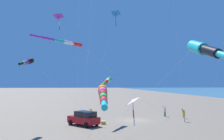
% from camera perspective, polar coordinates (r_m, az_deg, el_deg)
% --- Properties ---
extents(ground_plane, '(600.00, 600.00, 0.00)m').
position_cam_1_polar(ground_plane, '(35.88, 5.54, -11.97)').
color(ground_plane, '#756654').
extents(parked_car, '(4.27, 4.42, 1.85)m').
position_cam_1_polar(parked_car, '(31.20, -6.78, -11.49)').
color(parked_car, red).
rests_on(parked_car, ground_plane).
extents(cooler_box, '(0.62, 0.42, 0.42)m').
position_cam_1_polar(cooler_box, '(32.23, -2.11, -12.58)').
color(cooler_box, yellow).
rests_on(cooler_box, ground_plane).
extents(person_adult_flyer, '(0.52, 0.60, 1.72)m').
position_cam_1_polar(person_adult_flyer, '(40.39, 12.65, -9.60)').
color(person_adult_flyer, '#3D7F51').
rests_on(person_adult_flyer, ground_plane).
extents(person_child_green_jacket, '(0.41, 0.52, 1.64)m').
position_cam_1_polar(person_child_green_jacket, '(35.67, 16.98, -10.44)').
color(person_child_green_jacket, silver).
rests_on(person_child_green_jacket, ground_plane).
extents(person_child_grey_jacket, '(0.52, 0.52, 1.47)m').
position_cam_1_polar(person_child_grey_jacket, '(39.05, 16.89, -9.95)').
color(person_child_grey_jacket, gold).
rests_on(person_child_grey_jacket, ground_plane).
extents(person_bystander_far, '(0.58, 0.57, 1.63)m').
position_cam_1_polar(person_bystander_far, '(37.08, -4.99, -10.31)').
color(person_bystander_far, gold).
rests_on(person_bystander_far, ground_plane).
extents(kite_delta_red_high_left, '(1.08, 12.92, 4.45)m').
position_cam_1_polar(kite_delta_red_high_left, '(17.04, 4.90, -7.66)').
color(kite_delta_red_high_left, white).
rests_on(kite_delta_red_high_left, ground_plane).
extents(kite_windsock_rainbow_low_near, '(9.37, 5.39, 8.59)m').
position_cam_1_polar(kite_windsock_rainbow_low_near, '(29.99, -19.74, 1.89)').
color(kite_windsock_rainbow_low_near, black).
rests_on(kite_windsock_rainbow_low_near, ground_plane).
extents(kite_delta_yellow_midlevel, '(3.80, 8.83, 13.71)m').
position_cam_1_polar(kite_delta_yellow_midlevel, '(27.62, 0.83, 13.36)').
color(kite_delta_yellow_midlevel, blue).
rests_on(kite_delta_yellow_midlevel, ground_plane).
extents(kite_windsock_checkered_midright, '(1.06, 22.65, 5.32)m').
position_cam_1_polar(kite_windsock_checkered_midright, '(16.04, -2.21, -5.70)').
color(kite_windsock_checkered_midright, orange).
rests_on(kite_windsock_checkered_midright, ground_plane).
extents(kite_windsock_white_trailing, '(12.58, 7.14, 6.37)m').
position_cam_1_polar(kite_windsock_white_trailing, '(32.59, -1.38, -2.86)').
color(kite_windsock_white_trailing, green).
rests_on(kite_windsock_white_trailing, ground_plane).
extents(kite_windsock_black_fish_shape, '(4.36, 18.80, 8.62)m').
position_cam_1_polar(kite_windsock_black_fish_shape, '(16.73, 21.38, 4.67)').
color(kite_windsock_black_fish_shape, '#1EB7C6').
rests_on(kite_windsock_black_fish_shape, ground_plane).
extents(kite_windsock_orange_high_right, '(17.75, 13.04, 9.97)m').
position_cam_1_polar(kite_windsock_orange_high_right, '(25.30, -11.12, 6.62)').
color(kite_windsock_orange_high_right, red).
rests_on(kite_windsock_orange_high_right, ground_plane).
extents(kite_delta_purple_drifting, '(5.60, 2.12, 14.69)m').
position_cam_1_polar(kite_delta_purple_drifting, '(32.83, -12.78, 12.50)').
color(kite_delta_purple_drifting, purple).
rests_on(kite_delta_purple_drifting, ground_plane).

